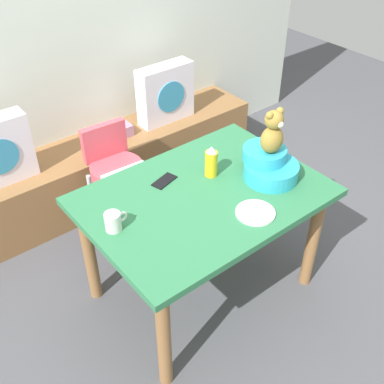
{
  "coord_description": "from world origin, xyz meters",
  "views": [
    {
      "loc": [
        -1.27,
        -1.5,
        2.27
      ],
      "look_at": [
        0.0,
        0.1,
        0.69
      ],
      "focal_mm": 44.27,
      "sensor_mm": 36.0,
      "label": 1
    }
  ],
  "objects_px": {
    "dining_table": "(204,209)",
    "teddy_bear": "(273,133)",
    "dinner_plate_near": "(255,213)",
    "infant_seat_teal": "(269,165)",
    "pillow_floral_right": "(165,94)",
    "cell_phone": "(164,181)",
    "coffee_mug": "(113,221)",
    "highchair": "(116,169)",
    "ketchup_bottle": "(211,162)",
    "book_stack": "(117,131)"
  },
  "relations": [
    {
      "from": "cell_phone",
      "to": "teddy_bear",
      "type": "bearing_deg",
      "value": -138.82
    },
    {
      "from": "dining_table",
      "to": "teddy_bear",
      "type": "relative_size",
      "value": 5.03
    },
    {
      "from": "dining_table",
      "to": "dinner_plate_near",
      "type": "xyz_separation_m",
      "value": [
        0.1,
        -0.29,
        0.11
      ]
    },
    {
      "from": "highchair",
      "to": "infant_seat_teal",
      "type": "height_order",
      "value": "infant_seat_teal"
    },
    {
      "from": "pillow_floral_right",
      "to": "cell_phone",
      "type": "xyz_separation_m",
      "value": [
        -0.7,
        -0.96,
        0.06
      ]
    },
    {
      "from": "infant_seat_teal",
      "to": "dinner_plate_near",
      "type": "distance_m",
      "value": 0.34
    },
    {
      "from": "dining_table",
      "to": "teddy_bear",
      "type": "bearing_deg",
      "value": -14.57
    },
    {
      "from": "book_stack",
      "to": "ketchup_bottle",
      "type": "height_order",
      "value": "ketchup_bottle"
    },
    {
      "from": "highchair",
      "to": "teddy_bear",
      "type": "distance_m",
      "value": 1.1
    },
    {
      "from": "highchair",
      "to": "cell_phone",
      "type": "xyz_separation_m",
      "value": [
        -0.0,
        -0.55,
        0.22
      ]
    },
    {
      "from": "book_stack",
      "to": "dining_table",
      "type": "height_order",
      "value": "dining_table"
    },
    {
      "from": "book_stack",
      "to": "ketchup_bottle",
      "type": "xyz_separation_m",
      "value": [
        -0.04,
        -1.1,
        0.32
      ]
    },
    {
      "from": "teddy_bear",
      "to": "dinner_plate_near",
      "type": "xyz_separation_m",
      "value": [
        -0.28,
        -0.19,
        -0.27
      ]
    },
    {
      "from": "cell_phone",
      "to": "ketchup_bottle",
      "type": "bearing_deg",
      "value": -130.19
    },
    {
      "from": "infant_seat_teal",
      "to": "dinner_plate_near",
      "type": "relative_size",
      "value": 1.65
    },
    {
      "from": "teddy_bear",
      "to": "ketchup_bottle",
      "type": "relative_size",
      "value": 1.35
    },
    {
      "from": "dinner_plate_near",
      "to": "cell_phone",
      "type": "bearing_deg",
      "value": 111.51
    },
    {
      "from": "highchair",
      "to": "coffee_mug",
      "type": "relative_size",
      "value": 6.58
    },
    {
      "from": "dinner_plate_near",
      "to": "infant_seat_teal",
      "type": "bearing_deg",
      "value": 33.97
    },
    {
      "from": "book_stack",
      "to": "cell_phone",
      "type": "height_order",
      "value": "cell_phone"
    },
    {
      "from": "pillow_floral_right",
      "to": "coffee_mug",
      "type": "xyz_separation_m",
      "value": [
        -1.12,
        -1.12,
        0.11
      ]
    },
    {
      "from": "highchair",
      "to": "infant_seat_teal",
      "type": "xyz_separation_m",
      "value": [
        0.48,
        -0.86,
        0.29
      ]
    },
    {
      "from": "teddy_bear",
      "to": "ketchup_bottle",
      "type": "bearing_deg",
      "value": 139.37
    },
    {
      "from": "highchair",
      "to": "infant_seat_teal",
      "type": "bearing_deg",
      "value": -61.07
    },
    {
      "from": "dining_table",
      "to": "teddy_bear",
      "type": "xyz_separation_m",
      "value": [
        0.38,
        -0.1,
        0.38
      ]
    },
    {
      "from": "infant_seat_teal",
      "to": "teddy_bear",
      "type": "bearing_deg",
      "value": -90.0
    },
    {
      "from": "highchair",
      "to": "dining_table",
      "type": "bearing_deg",
      "value": -82.56
    },
    {
      "from": "dining_table",
      "to": "coffee_mug",
      "type": "xyz_separation_m",
      "value": [
        -0.51,
        0.06,
        0.15
      ]
    },
    {
      "from": "infant_seat_teal",
      "to": "highchair",
      "type": "bearing_deg",
      "value": 118.93
    },
    {
      "from": "pillow_floral_right",
      "to": "dinner_plate_near",
      "type": "distance_m",
      "value": 1.55
    },
    {
      "from": "dining_table",
      "to": "coffee_mug",
      "type": "bearing_deg",
      "value": 173.79
    },
    {
      "from": "pillow_floral_right",
      "to": "book_stack",
      "type": "distance_m",
      "value": 0.46
    },
    {
      "from": "dinner_plate_near",
      "to": "book_stack",
      "type": "bearing_deg",
      "value": 86.98
    },
    {
      "from": "teddy_bear",
      "to": "ketchup_bottle",
      "type": "height_order",
      "value": "teddy_bear"
    },
    {
      "from": "book_stack",
      "to": "cell_phone",
      "type": "relative_size",
      "value": 1.39
    },
    {
      "from": "highchair",
      "to": "teddy_bear",
      "type": "bearing_deg",
      "value": -61.09
    },
    {
      "from": "pillow_floral_right",
      "to": "cell_phone",
      "type": "height_order",
      "value": "pillow_floral_right"
    },
    {
      "from": "teddy_bear",
      "to": "ketchup_bottle",
      "type": "distance_m",
      "value": 0.37
    },
    {
      "from": "coffee_mug",
      "to": "dining_table",
      "type": "bearing_deg",
      "value": -6.21
    },
    {
      "from": "book_stack",
      "to": "infant_seat_teal",
      "type": "relative_size",
      "value": 0.61
    },
    {
      "from": "ketchup_bottle",
      "to": "highchair",
      "type": "bearing_deg",
      "value": 109.91
    },
    {
      "from": "dining_table",
      "to": "dinner_plate_near",
      "type": "relative_size",
      "value": 6.28
    },
    {
      "from": "dining_table",
      "to": "pillow_floral_right",
      "type": "bearing_deg",
      "value": 62.87
    },
    {
      "from": "coffee_mug",
      "to": "infant_seat_teal",
      "type": "bearing_deg",
      "value": -9.77
    },
    {
      "from": "coffee_mug",
      "to": "dinner_plate_near",
      "type": "distance_m",
      "value": 0.7
    },
    {
      "from": "ketchup_bottle",
      "to": "cell_phone",
      "type": "distance_m",
      "value": 0.28
    },
    {
      "from": "book_stack",
      "to": "ketchup_bottle",
      "type": "relative_size",
      "value": 1.08
    },
    {
      "from": "teddy_bear",
      "to": "coffee_mug",
      "type": "height_order",
      "value": "teddy_bear"
    },
    {
      "from": "highchair",
      "to": "coffee_mug",
      "type": "height_order",
      "value": "coffee_mug"
    },
    {
      "from": "pillow_floral_right",
      "to": "teddy_bear",
      "type": "distance_m",
      "value": 1.34
    }
  ]
}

